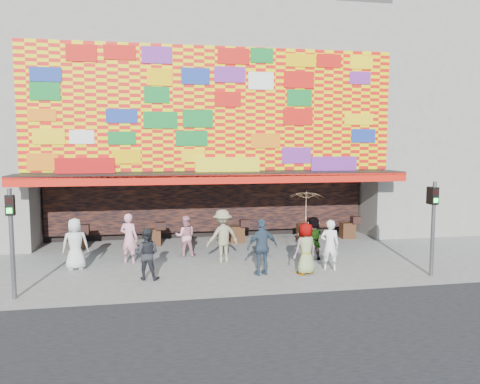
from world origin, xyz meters
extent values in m
plane|color=slate|center=(0.00, 0.00, 0.00)|extent=(90.00, 90.00, 0.00)
cube|color=black|center=(0.00, -6.50, 0.01)|extent=(30.00, 8.00, 0.02)
cube|color=gray|center=(0.00, 8.00, 6.50)|extent=(15.00, 8.00, 7.00)
cube|color=black|center=(0.00, 9.00, 1.50)|extent=(15.00, 6.00, 3.00)
cube|color=gray|center=(-7.30, 5.00, 1.50)|extent=(0.40, 2.00, 3.00)
cube|color=gray|center=(7.30, 5.00, 1.50)|extent=(0.40, 2.00, 3.00)
cube|color=black|center=(0.00, 3.40, 3.00)|extent=(15.20, 1.60, 0.12)
cube|color=red|center=(0.00, 2.62, 2.85)|extent=(15.20, 0.04, 0.35)
cube|color=#F1DE00|center=(0.00, 3.96, 5.55)|extent=(14.80, 0.08, 4.90)
cube|color=black|center=(0.00, 5.85, 1.55)|extent=(14.00, 0.25, 2.50)
cube|color=gray|center=(13.00, 8.00, 6.00)|extent=(11.00, 8.00, 12.00)
cylinder|color=#59595B|center=(-6.20, -1.50, 1.50)|extent=(0.12, 0.12, 3.00)
cube|color=black|center=(-6.20, -1.50, 2.55)|extent=(0.22, 0.18, 0.55)
cube|color=black|center=(-6.20, -1.59, 2.68)|extent=(0.14, 0.02, 0.14)
cube|color=#19E533|center=(-6.20, -1.59, 2.42)|extent=(0.14, 0.02, 0.14)
cylinder|color=#59595B|center=(6.20, -1.50, 1.50)|extent=(0.12, 0.12, 3.00)
cube|color=black|center=(6.20, -1.50, 2.55)|extent=(0.22, 0.18, 0.55)
cube|color=black|center=(6.20, -1.59, 2.68)|extent=(0.14, 0.02, 0.14)
cube|color=#19E533|center=(6.20, -1.59, 2.42)|extent=(0.14, 0.02, 0.14)
imported|color=silver|center=(-5.04, 1.32, 0.86)|extent=(0.90, 0.64, 1.73)
imported|color=pink|center=(-3.33, 1.90, 0.88)|extent=(0.76, 0.65, 1.76)
imported|color=#232429|center=(-2.69, -0.27, 0.80)|extent=(0.91, 0.79, 1.60)
imported|color=gray|center=(-0.09, 1.38, 0.94)|extent=(1.37, 1.06, 1.88)
imported|color=#324458|center=(0.92, -0.45, 0.90)|extent=(1.13, 0.67, 1.81)
imported|color=gray|center=(3.20, 1.18, 0.79)|extent=(1.51, 0.67, 1.58)
imported|color=gray|center=(2.32, -0.60, 0.83)|extent=(0.94, 0.77, 1.66)
imported|color=white|center=(3.26, -0.28, 0.84)|extent=(0.71, 0.56, 1.69)
imported|color=pink|center=(-1.32, 2.52, 0.76)|extent=(0.78, 0.63, 1.53)
imported|color=#D1B284|center=(2.32, -0.60, 2.19)|extent=(1.16, 1.18, 0.99)
cylinder|color=#4C3326|center=(2.32, -0.60, 1.25)|extent=(0.02, 0.02, 1.00)
camera|label=1|loc=(-2.43, -14.69, 4.16)|focal=35.00mm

